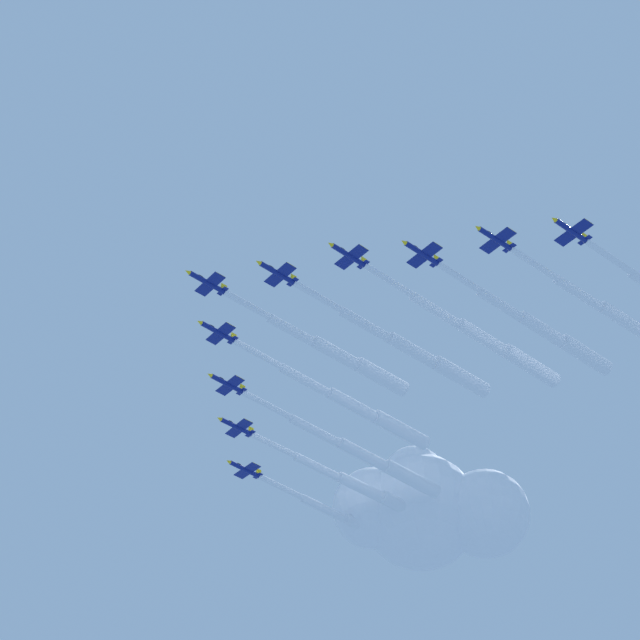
# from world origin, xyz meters

# --- Properties ---
(jet_lead) EXTENTS (49.80, 36.65, 4.13)m
(jet_lead) POSITION_xyz_m (-4.40, -9.85, 209.10)
(jet_lead) COLOR navy
(jet_port_inner) EXTENTS (53.40, 39.43, 4.15)m
(jet_port_inner) POSITION_xyz_m (-21.67, -8.55, 208.67)
(jet_port_inner) COLOR navy
(jet_starboard_inner) EXTENTS (54.61, 40.89, 4.09)m
(jet_starboard_inner) POSITION_xyz_m (-9.08, -27.78, 210.32)
(jet_starboard_inner) COLOR navy
(jet_port_mid) EXTENTS (54.70, 41.43, 4.12)m
(jet_port_mid) POSITION_xyz_m (-37.45, -6.73, 210.98)
(jet_port_mid) COLOR navy
(jet_starboard_mid) EXTENTS (57.01, 42.56, 4.09)m
(jet_starboard_mid) POSITION_xyz_m (-12.17, -44.03, 209.38)
(jet_starboard_mid) COLOR navy
(jet_port_outer) EXTENTS (49.97, 37.60, 4.05)m
(jet_port_outer) POSITION_xyz_m (-49.30, -1.15, 207.94)
(jet_port_outer) COLOR navy
(jet_starboard_outer) EXTENTS (54.35, 39.13, 4.03)m
(jet_starboard_outer) POSITION_xyz_m (-11.96, -56.99, 210.26)
(jet_starboard_outer) COLOR navy
(jet_trail_port) EXTENTS (54.73, 39.65, 4.11)m
(jet_trail_port) POSITION_xyz_m (-67.29, 0.59, 209.05)
(jet_trail_port) COLOR navy
(jet_trail_starboard) EXTENTS (55.76, 41.35, 4.13)m
(jet_trail_starboard) POSITION_xyz_m (-14.39, -73.56, 210.20)
(jet_trail_starboard) COLOR navy
(cloud_puff) EXTENTS (51.91, 34.88, 33.69)m
(cloud_puff) POSITION_xyz_m (-28.68, -74.79, 217.75)
(cloud_puff) COLOR white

